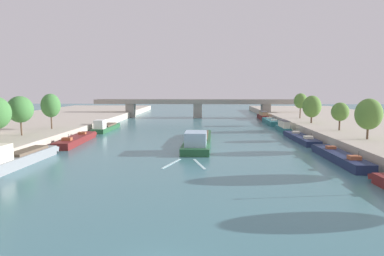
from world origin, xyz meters
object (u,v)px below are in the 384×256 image
object	(u,v)px
moored_boat_right_gap_after	(339,157)
tree_right_distant	(340,112)
barge_midriver	(198,140)
moored_boat_left_far	(106,127)
tree_right_third	(301,101)
bridge_far	(198,106)
tree_left_by_lamp	(20,109)
moored_boat_left_second	(20,157)
moored_boat_right_near	(263,116)
moored_boat_left_midway	(77,140)
tree_left_past_mid	(51,106)
moored_boat_right_lone	(283,127)
moored_boat_right_midway	(271,122)
moored_boat_right_downstream	(300,138)
tree_right_second	(369,114)
tree_right_past_mid	(312,107)

from	to	relation	value
moored_boat_right_gap_after	tree_right_distant	bearing A→B (deg)	68.90
barge_midriver	moored_boat_left_far	world-z (taller)	barge_midriver
barge_midriver	tree_right_third	bearing A→B (deg)	50.84
bridge_far	tree_right_third	bearing A→B (deg)	-40.22
moored_boat_left_far	tree_left_by_lamp	bearing A→B (deg)	-109.48
moored_boat_left_second	moored_boat_right_near	xyz separation A→B (m)	(42.10, 66.70, 0.08)
tree_left_by_lamp	moored_boat_left_midway	bearing A→B (deg)	27.40
moored_boat_right_near	bridge_far	bearing A→B (deg)	165.59
barge_midriver	moored_boat_left_second	size ratio (longest dim) A/B	1.66
tree_left_past_mid	barge_midriver	bearing A→B (deg)	-13.36
moored_boat_right_lone	moored_boat_left_second	bearing A→B (deg)	-139.16
tree_left_by_lamp	tree_right_distant	world-z (taller)	tree_left_by_lamp
tree_left_by_lamp	moored_boat_right_midway	bearing A→B (deg)	38.18
barge_midriver	moored_boat_right_near	distance (m)	54.24
moored_boat_left_midway	tree_left_by_lamp	world-z (taller)	tree_left_by_lamp
moored_boat_right_downstream	moored_boat_right_lone	world-z (taller)	moored_boat_right_lone
moored_boat_right_lone	moored_boat_right_midway	xyz separation A→B (m)	(0.36, 16.35, -0.43)
moored_boat_right_downstream	tree_right_second	bearing A→B (deg)	-55.40
moored_boat_right_gap_after	moored_boat_right_lone	world-z (taller)	moored_boat_right_lone
moored_boat_right_near	bridge_far	world-z (taller)	bridge_far
moored_boat_right_gap_after	tree_right_distant	size ratio (longest dim) A/B	2.99
moored_boat_right_gap_after	tree_left_by_lamp	distance (m)	50.27
moored_boat_left_midway	tree_right_distant	distance (m)	48.98
moored_boat_left_second	tree_right_third	xyz separation A→B (m)	(48.85, 48.66, 5.50)
moored_boat_right_midway	tree_right_third	xyz separation A→B (m)	(6.91, -3.62, 5.86)
moored_boat_right_downstream	moored_boat_right_midway	world-z (taller)	moored_boat_right_midway
moored_boat_left_far	tree_right_distant	xyz separation A→B (m)	(48.49, -12.87, 4.55)
moored_boat_left_midway	bridge_far	distance (m)	58.35
bridge_far	tree_right_second	bearing A→B (deg)	-65.47
moored_boat_left_far	tree_left_past_mid	size ratio (longest dim) A/B	2.20
moored_boat_right_downstream	tree_left_by_lamp	xyz separation A→B (m)	(-48.87, -8.33, 5.75)
moored_boat_right_downstream	moored_boat_right_midway	bearing A→B (deg)	89.34
moored_boat_right_gap_after	moored_boat_right_lone	xyz separation A→B (m)	(-0.13, 32.12, 0.47)
tree_left_past_mid	tree_right_distant	distance (m)	55.45
moored_boat_right_gap_after	tree_right_second	size ratio (longest dim) A/B	2.48
moored_boat_left_second	moored_boat_left_midway	size ratio (longest dim) A/B	0.88
barge_midriver	moored_boat_left_far	bearing A→B (deg)	138.53
moored_boat_right_midway	tree_left_by_lamp	bearing A→B (deg)	-141.82
tree_left_by_lamp	tree_right_past_mid	bearing A→B (deg)	22.36
barge_midriver	tree_right_third	world-z (taller)	tree_right_third
tree_right_third	moored_boat_right_near	bearing A→B (deg)	110.50
barge_midriver	moored_boat_left_far	distance (m)	29.24
moored_boat_left_midway	tree_right_past_mid	bearing A→B (deg)	21.50
moored_boat_right_gap_after	tree_right_second	bearing A→B (deg)	46.55
moored_boat_right_downstream	tree_left_by_lamp	distance (m)	49.91
moored_boat_right_downstream	moored_boat_right_lone	bearing A→B (deg)	90.03
moored_boat_right_lone	tree_right_distant	size ratio (longest dim) A/B	1.91
moored_boat_right_downstream	tree_right_past_mid	world-z (taller)	tree_right_past_mid
tree_right_second	tree_right_past_mid	bearing A→B (deg)	92.00
barge_midriver	moored_boat_right_lone	bearing A→B (deg)	45.84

